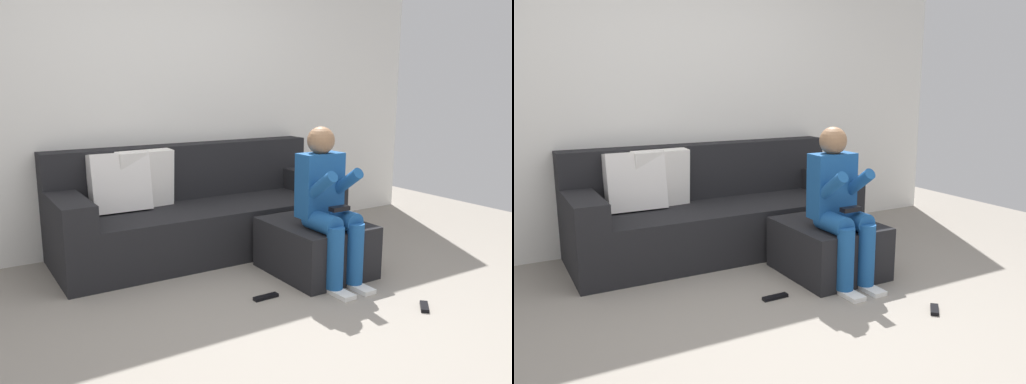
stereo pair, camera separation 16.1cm
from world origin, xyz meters
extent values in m
plane|color=gray|center=(0.00, 0.00, 0.00)|extent=(7.22, 7.22, 0.00)
cube|color=silver|center=(0.00, 2.12, 1.36)|extent=(5.55, 0.10, 2.73)
cube|color=black|center=(0.16, 1.64, 0.20)|extent=(2.36, 0.87, 0.41)
cube|color=black|center=(0.16, 1.97, 0.64)|extent=(2.36, 0.22, 0.46)
cube|color=black|center=(-0.91, 1.64, 0.50)|extent=(0.23, 0.87, 0.19)
cube|color=black|center=(1.22, 1.64, 0.50)|extent=(0.23, 0.87, 0.19)
cube|color=white|center=(-0.48, 1.77, 0.63)|extent=(0.45, 0.23, 0.47)
cube|color=white|center=(-0.27, 1.79, 0.63)|extent=(0.46, 0.19, 0.46)
cube|color=black|center=(0.65, 0.79, 0.19)|extent=(0.63, 0.73, 0.38)
cube|color=#194C8C|center=(0.61, 0.70, 0.68)|extent=(0.32, 0.16, 0.45)
sphere|color=#8C6647|center=(0.61, 0.70, 0.99)|extent=(0.19, 0.19, 0.19)
cylinder|color=#194C8C|center=(0.52, 0.55, 0.45)|extent=(0.14, 0.29, 0.14)
cylinder|color=#194C8C|center=(0.52, 0.41, 0.24)|extent=(0.12, 0.12, 0.42)
cube|color=white|center=(0.52, 0.35, 0.01)|extent=(0.10, 0.22, 0.03)
cylinder|color=#194C8C|center=(0.50, 0.57, 0.69)|extent=(0.08, 0.34, 0.27)
cylinder|color=#194C8C|center=(0.70, 0.55, 0.45)|extent=(0.14, 0.29, 0.14)
cylinder|color=#194C8C|center=(0.70, 0.41, 0.24)|extent=(0.12, 0.12, 0.42)
cube|color=white|center=(0.70, 0.35, 0.01)|extent=(0.10, 0.22, 0.03)
cylinder|color=#194C8C|center=(0.72, 0.57, 0.69)|extent=(0.08, 0.33, 0.27)
cube|color=black|center=(0.61, 0.48, 0.55)|extent=(0.14, 0.06, 0.03)
cube|color=black|center=(0.84, -0.08, 0.01)|extent=(0.14, 0.14, 0.02)
cube|color=black|center=(0.08, 0.56, 0.01)|extent=(0.18, 0.05, 0.02)
camera|label=1|loc=(-1.64, -2.11, 1.37)|focal=36.59mm
camera|label=2|loc=(-1.50, -2.19, 1.37)|focal=36.59mm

